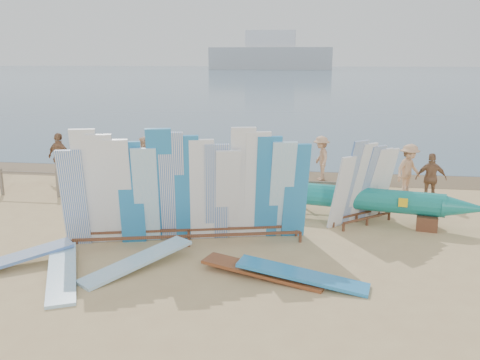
% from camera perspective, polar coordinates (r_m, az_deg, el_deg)
% --- Properties ---
extents(ground, '(160.00, 160.00, 0.00)m').
position_cam_1_polar(ground, '(13.65, -10.47, -5.88)').
color(ground, tan).
rests_on(ground, ground).
extents(ocean, '(320.00, 240.00, 0.02)m').
position_cam_1_polar(ocean, '(140.30, 6.56, 11.70)').
color(ocean, '#415C74').
rests_on(ocean, ground).
extents(wet_sand_strip, '(40.00, 2.60, 0.01)m').
position_cam_1_polar(wet_sand_strip, '(20.33, -4.08, 0.79)').
color(wet_sand_strip, brown).
rests_on(wet_sand_strip, ground).
extents(distant_ship, '(45.00, 8.00, 14.00)m').
position_cam_1_polar(distant_ship, '(192.85, 3.43, 13.84)').
color(distant_ship, '#999EA3').
rests_on(distant_ship, ocean).
extents(fence, '(12.08, 0.08, 0.90)m').
position_cam_1_polar(fence, '(16.21, -7.23, -0.30)').
color(fence, '#7B6E5D').
rests_on(fence, ground).
extents(main_surfboard_rack, '(5.93, 2.05, 2.94)m').
position_cam_1_polar(main_surfboard_rack, '(12.39, -5.97, -1.31)').
color(main_surfboard_rack, brown).
rests_on(main_surfboard_rack, ground).
extents(side_surfboard_rack, '(1.94, 1.78, 2.42)m').
position_cam_1_polar(side_surfboard_rack, '(14.26, 13.70, -0.66)').
color(side_surfboard_rack, brown).
rests_on(side_surfboard_rack, ground).
extents(outrigger_canoe, '(7.04, 1.97, 1.00)m').
position_cam_1_polar(outrigger_canoe, '(14.53, 12.80, -2.13)').
color(outrigger_canoe, brown).
rests_on(outrigger_canoe, ground).
extents(vendor_table, '(0.92, 0.79, 1.04)m').
position_cam_1_polar(vendor_table, '(13.67, -0.90, -4.09)').
color(vendor_table, brown).
rests_on(vendor_table, ground).
extents(flat_board_e, '(2.38, 2.21, 0.37)m').
position_cam_1_polar(flat_board_e, '(12.38, -24.39, -8.99)').
color(flat_board_e, white).
rests_on(flat_board_e, ground).
extents(flat_board_a, '(1.67, 2.68, 0.29)m').
position_cam_1_polar(flat_board_a, '(11.43, -19.30, -10.39)').
color(flat_board_a, '#8FC6E5').
rests_on(flat_board_a, ground).
extents(flat_board_b, '(2.03, 2.51, 0.35)m').
position_cam_1_polar(flat_board_b, '(11.50, -11.44, -9.71)').
color(flat_board_b, '#8FC6E5').
rests_on(flat_board_b, ground).
extents(flat_board_d, '(2.75, 1.03, 0.36)m').
position_cam_1_polar(flat_board_d, '(10.68, 6.97, -11.43)').
color(flat_board_d, '#267FC2').
rests_on(flat_board_d, ground).
extents(flat_board_c, '(2.74, 1.33, 0.22)m').
position_cam_1_polar(flat_board_c, '(10.92, 2.63, -10.76)').
color(flat_board_c, brown).
rests_on(flat_board_c, ground).
extents(beach_chair_left, '(0.64, 0.66, 0.86)m').
position_cam_1_polar(beach_chair_left, '(16.83, -1.34, -1.02)').
color(beach_chair_left, red).
rests_on(beach_chair_left, ground).
extents(beach_chair_right, '(0.54, 0.56, 0.77)m').
position_cam_1_polar(beach_chair_right, '(16.79, -5.28, -1.20)').
color(beach_chair_right, red).
rests_on(beach_chair_right, ground).
extents(stroller, '(0.54, 0.74, 0.98)m').
position_cam_1_polar(stroller, '(16.44, -0.88, -0.86)').
color(stroller, red).
rests_on(stroller, ground).
extents(beachgoer_extra_0, '(1.12, 1.10, 1.73)m').
position_cam_1_polar(beachgoer_extra_0, '(17.78, 18.42, 1.10)').
color(beachgoer_extra_0, tan).
rests_on(beachgoer_extra_0, ground).
extents(beachgoer_6, '(0.88, 0.58, 1.66)m').
position_cam_1_polar(beachgoer_6, '(17.19, -2.29, 1.28)').
color(beachgoer_6, tan).
rests_on(beachgoer_6, ground).
extents(beachgoer_2, '(0.91, 0.83, 1.73)m').
position_cam_1_polar(beachgoer_2, '(18.70, -10.58, 2.16)').
color(beachgoer_2, beige).
rests_on(beachgoer_2, ground).
extents(beachgoer_9, '(0.66, 1.15, 1.67)m').
position_cam_1_polar(beachgoer_9, '(19.18, 9.09, 2.43)').
color(beachgoer_9, tan).
rests_on(beachgoer_9, ground).
extents(beachgoer_4, '(0.48, 1.05, 1.77)m').
position_cam_1_polar(beachgoer_4, '(17.58, -7.08, 1.64)').
color(beachgoer_4, '#8C6042').
rests_on(beachgoer_4, ground).
extents(beachgoer_3, '(1.17, 0.60, 1.73)m').
position_cam_1_polar(beachgoer_3, '(18.84, -9.40, 2.30)').
color(beachgoer_3, tan).
rests_on(beachgoer_3, ground).
extents(beachgoer_7, '(0.77, 0.61, 1.85)m').
position_cam_1_polar(beachgoer_7, '(17.90, 1.17, 2.09)').
color(beachgoer_7, '#8C6042').
rests_on(beachgoer_7, ground).
extents(beachgoer_10, '(0.96, 0.48, 1.60)m').
position_cam_1_polar(beachgoer_10, '(17.04, 20.66, 0.17)').
color(beachgoer_10, '#8C6042').
rests_on(beachgoer_10, ground).
extents(beachgoer_1, '(0.70, 0.60, 1.68)m').
position_cam_1_polar(beachgoer_1, '(18.20, -13.63, 1.62)').
color(beachgoer_1, '#8C6042').
rests_on(beachgoer_1, ground).
extents(beachgoer_extra_1, '(1.16, 0.77, 1.82)m').
position_cam_1_polar(beachgoer_extra_1, '(19.84, -19.57, 2.40)').
color(beachgoer_extra_1, '#8C6042').
rests_on(beachgoer_extra_1, ground).
extents(beachgoer_8, '(0.64, 0.91, 1.71)m').
position_cam_1_polar(beachgoer_8, '(16.25, 13.07, 0.29)').
color(beachgoer_8, beige).
rests_on(beachgoer_8, ground).
extents(beachgoer_11, '(1.43, 1.25, 1.56)m').
position_cam_1_polar(beachgoer_11, '(21.25, -16.66, 2.95)').
color(beachgoer_11, beige).
rests_on(beachgoer_11, ground).
extents(beachgoer_5, '(1.55, 0.96, 1.59)m').
position_cam_1_polar(beachgoer_5, '(18.02, 1.27, 1.75)').
color(beachgoer_5, beige).
rests_on(beachgoer_5, ground).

